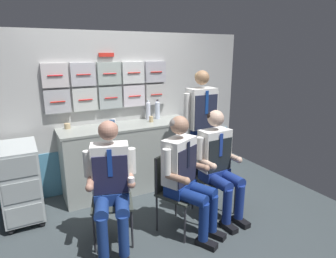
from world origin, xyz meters
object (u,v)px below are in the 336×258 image
at_px(folding_chair_right, 173,184).
at_px(crew_member_by_counter, 219,160).
at_px(folding_chair_by_counter, 209,170).
at_px(crew_member_right, 186,171).
at_px(crew_member_standing, 201,122).
at_px(sparkling_bottle_green, 158,110).
at_px(paper_cup_tan, 67,126).
at_px(service_trolley, 21,180).
at_px(folding_chair_left, 112,190).
at_px(crew_member_left, 111,180).

height_order(folding_chair_right, crew_member_by_counter, crew_member_by_counter).
relative_size(folding_chair_right, folding_chair_by_counter, 1.00).
distance_m(crew_member_right, crew_member_standing, 1.01).
relative_size(crew_member_by_counter, sparkling_bottle_green, 4.47).
distance_m(crew_member_right, paper_cup_tan, 1.70).
distance_m(service_trolley, crew_member_standing, 2.27).
height_order(folding_chair_left, crew_member_right, crew_member_right).
xyz_separation_m(crew_member_left, folding_chair_right, (0.67, -0.01, -0.18)).
relative_size(folding_chair_left, sparkling_bottle_green, 2.97).
bearing_deg(folding_chair_right, crew_member_standing, 37.98).
relative_size(folding_chair_left, folding_chair_right, 1.00).
xyz_separation_m(crew_member_left, crew_member_standing, (1.40, 0.55, 0.29)).
bearing_deg(folding_chair_by_counter, folding_chair_left, 178.25).
bearing_deg(crew_member_standing, folding_chair_by_counter, -109.58).
bearing_deg(folding_chair_right, crew_member_left, 178.95).
bearing_deg(crew_member_by_counter, sparkling_bottle_green, 97.43).
xyz_separation_m(crew_member_right, paper_cup_tan, (-0.93, 1.40, 0.27)).
bearing_deg(crew_member_by_counter, service_trolley, 154.67).
bearing_deg(folding_chair_right, sparkling_bottle_green, 71.48).
relative_size(crew_member_by_counter, crew_member_standing, 0.76).
bearing_deg(folding_chair_left, paper_cup_tan, 101.81).
xyz_separation_m(crew_member_right, crew_member_by_counter, (0.51, 0.11, -0.01)).
distance_m(crew_member_left, paper_cup_tan, 1.28).
bearing_deg(sparkling_bottle_green, crew_member_right, -104.05).
distance_m(folding_chair_right, sparkling_bottle_green, 1.42).
bearing_deg(folding_chair_left, sparkling_bottle_green, 45.74).
bearing_deg(crew_member_by_counter, crew_member_left, 178.03).
distance_m(folding_chair_right, folding_chair_by_counter, 0.58).
bearing_deg(folding_chair_by_counter, crew_member_by_counter, -86.51).
bearing_deg(crew_member_standing, folding_chair_right, -142.02).
distance_m(crew_member_right, crew_member_by_counter, 0.52).
height_order(service_trolley, sparkling_bottle_green, sparkling_bottle_green).
height_order(folding_chair_right, sparkling_bottle_green, sparkling_bottle_green).
bearing_deg(folding_chair_left, crew_member_left, -106.73).
bearing_deg(crew_member_left, folding_chair_by_counter, 5.34).
distance_m(crew_member_standing, sparkling_bottle_green, 0.74).
relative_size(service_trolley, crew_member_left, 0.70).
bearing_deg(crew_member_right, sparkling_bottle_green, 75.95).
bearing_deg(sparkling_bottle_green, service_trolley, -170.80).
relative_size(folding_chair_right, crew_member_right, 0.66).
bearing_deg(crew_member_left, folding_chair_left, 73.27).
distance_m(folding_chair_by_counter, paper_cup_tan, 1.87).
bearing_deg(sparkling_bottle_green, folding_chair_by_counter, -82.01).
bearing_deg(crew_member_by_counter, folding_chair_by_counter, 93.49).
distance_m(folding_chair_left, folding_chair_by_counter, 1.20).
relative_size(service_trolley, folding_chair_left, 1.06).
height_order(crew_member_left, folding_chair_right, crew_member_left).
relative_size(crew_member_left, crew_member_right, 0.99).
distance_m(service_trolley, crew_member_right, 1.88).
height_order(service_trolley, folding_chair_by_counter, service_trolley).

